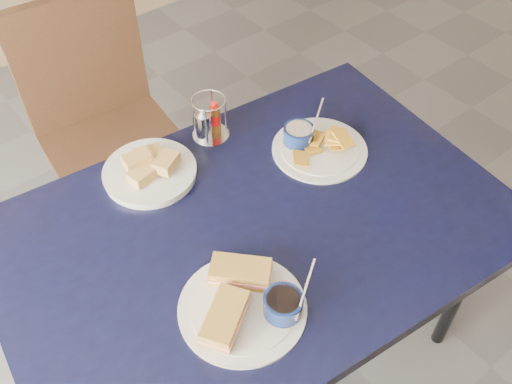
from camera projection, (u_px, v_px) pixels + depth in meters
ground at (352, 365)px, 2.01m from camera, size 6.00×6.00×0.00m
dining_table at (257, 239)px, 1.51m from camera, size 1.39×1.00×0.75m
chair_far at (99, 115)px, 2.06m from camera, size 0.50×0.48×0.97m
sandwich_plate at (246, 301)px, 1.29m from camera, size 0.31×0.30×0.12m
plantain_plate at (313, 143)px, 1.65m from camera, size 0.28×0.28×0.12m
bread_basket at (150, 170)px, 1.57m from camera, size 0.25×0.25×0.07m
condiment_caddy at (208, 121)px, 1.66m from camera, size 0.11×0.11×0.14m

